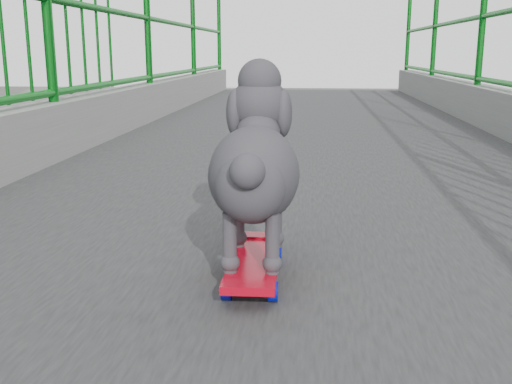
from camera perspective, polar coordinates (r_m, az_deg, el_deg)
The scene contains 2 objects.
skateboard at distance 1.55m, azimuth -0.18°, elevation -6.83°, with size 0.14×0.43×0.06m.
poodle at distance 1.51m, azimuth -0.10°, elevation 2.76°, with size 0.23×0.55×0.45m.
Camera 1 is at (0.04, 2.77, 7.58)m, focal length 42.00 mm.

